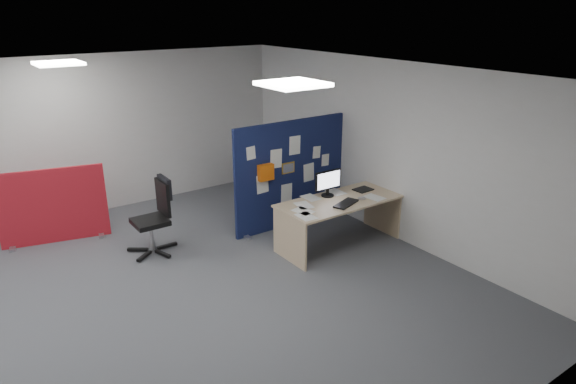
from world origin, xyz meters
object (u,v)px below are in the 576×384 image
main_desk (337,210)px  red_divider (53,207)px  navy_divider (291,174)px  monitor_main (328,182)px  office_chair (157,211)px

main_desk → red_divider: (-3.44, 2.55, 0.01)m
navy_divider → main_desk: 1.07m
monitor_main → red_divider: size_ratio=0.30×
navy_divider → office_chair: 2.20m
navy_divider → monitor_main: size_ratio=4.65×
red_divider → office_chair: (1.17, -1.20, 0.05)m
office_chair → monitor_main: bearing=-27.0°
main_desk → red_divider: bearing=143.4°
main_desk → office_chair: size_ratio=1.71×
navy_divider → office_chair: size_ratio=1.93×
navy_divider → red_divider: bearing=155.2°
red_divider → main_desk: bearing=-23.3°
monitor_main → red_divider: 4.16m
monitor_main → office_chair: bearing=153.2°
monitor_main → red_divider: red_divider is taller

